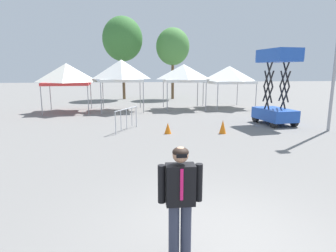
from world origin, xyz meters
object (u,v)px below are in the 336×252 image
at_px(canopy_tent_behind_left, 67,74).
at_px(canopy_tent_behind_right, 184,73).
at_px(tree_behind_tents_center, 123,39).
at_px(traffic_cone_lot_center, 168,128).
at_px(canopy_tent_far_left, 121,71).
at_px(crowd_barrier_mid_lot, 126,115).
at_px(canopy_tent_center, 229,75).
at_px(traffic_cone_near_barrier, 223,127).
at_px(person_foreground, 180,197).
at_px(scissor_lift, 275,102).
at_px(tree_behind_tents_left, 173,47).

height_order(canopy_tent_behind_left, canopy_tent_behind_right, canopy_tent_behind_left).
xyz_separation_m(tree_behind_tents_center, traffic_cone_lot_center, (2.02, -16.89, -5.66)).
distance_m(canopy_tent_far_left, tree_behind_tents_center, 9.34).
height_order(canopy_tent_far_left, crowd_barrier_mid_lot, canopy_tent_far_left).
bearing_deg(canopy_tent_behind_left, canopy_tent_far_left, 0.26).
distance_m(canopy_tent_behind_right, canopy_tent_center, 3.63).
bearing_deg(crowd_barrier_mid_lot, traffic_cone_lot_center, -27.63).
xyz_separation_m(canopy_tent_behind_right, crowd_barrier_mid_lot, (-4.27, -7.34, -1.91)).
xyz_separation_m(canopy_tent_far_left, traffic_cone_near_barrier, (4.61, -8.42, -2.52)).
bearing_deg(canopy_tent_center, person_foreground, -112.30).
height_order(canopy_tent_center, person_foreground, canopy_tent_center).
bearing_deg(canopy_tent_far_left, traffic_cone_near_barrier, -61.29).
xyz_separation_m(person_foreground, tree_behind_tents_center, (-0.89, 25.73, 4.88)).
relative_size(canopy_tent_far_left, traffic_cone_lot_center, 7.16).
relative_size(person_foreground, tree_behind_tents_center, 0.22).
distance_m(canopy_tent_behind_right, person_foreground, 17.59).
distance_m(canopy_tent_behind_left, canopy_tent_behind_right, 8.26).
xyz_separation_m(canopy_tent_center, scissor_lift, (-0.03, -7.15, -1.34)).
xyz_separation_m(canopy_tent_far_left, scissor_lift, (8.12, -6.60, -1.64)).
distance_m(canopy_tent_behind_left, scissor_lift, 13.62).
bearing_deg(canopy_tent_center, tree_behind_tents_center, 134.18).
height_order(canopy_tent_behind_left, canopy_tent_far_left, canopy_tent_far_left).
bearing_deg(traffic_cone_lot_center, canopy_tent_center, 55.03).
bearing_deg(canopy_tent_far_left, canopy_tent_behind_right, 3.06).
bearing_deg(traffic_cone_near_barrier, tree_behind_tents_left, 88.56).
distance_m(crowd_barrier_mid_lot, traffic_cone_near_barrier, 4.57).
bearing_deg(canopy_tent_behind_left, canopy_tent_center, 2.71).
bearing_deg(canopy_tent_behind_right, tree_behind_tents_center, 117.30).
height_order(canopy_tent_center, traffic_cone_near_barrier, canopy_tent_center).
height_order(canopy_tent_behind_right, traffic_cone_near_barrier, canopy_tent_behind_right).
relative_size(canopy_tent_center, traffic_cone_near_barrier, 5.40).
height_order(crowd_barrier_mid_lot, traffic_cone_near_barrier, crowd_barrier_mid_lot).
xyz_separation_m(canopy_tent_behind_right, scissor_lift, (3.59, -6.84, -1.46)).
bearing_deg(crowd_barrier_mid_lot, canopy_tent_center, 44.10).
xyz_separation_m(canopy_tent_behind_left, canopy_tent_center, (11.87, 0.56, -0.06)).
height_order(canopy_tent_far_left, person_foreground, canopy_tent_far_left).
relative_size(tree_behind_tents_left, traffic_cone_lot_center, 13.96).
relative_size(canopy_tent_behind_left, person_foreground, 1.88).
relative_size(canopy_tent_far_left, canopy_tent_behind_right, 1.09).
relative_size(canopy_tent_behind_right, person_foreground, 1.86).
height_order(canopy_tent_far_left, scissor_lift, scissor_lift).
bearing_deg(traffic_cone_near_barrier, person_foreground, -113.11).
relative_size(canopy_tent_behind_left, tree_behind_tents_left, 0.47).
distance_m(crowd_barrier_mid_lot, traffic_cone_lot_center, 2.16).
height_order(canopy_tent_behind_left, canopy_tent_center, canopy_tent_behind_left).
height_order(canopy_tent_center, tree_behind_tents_center, tree_behind_tents_center).
distance_m(tree_behind_tents_left, traffic_cone_lot_center, 17.29).
distance_m(traffic_cone_lot_center, traffic_cone_near_barrier, 2.52).
distance_m(canopy_tent_far_left, crowd_barrier_mid_lot, 7.40).
height_order(canopy_tent_behind_right, crowd_barrier_mid_lot, canopy_tent_behind_right).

